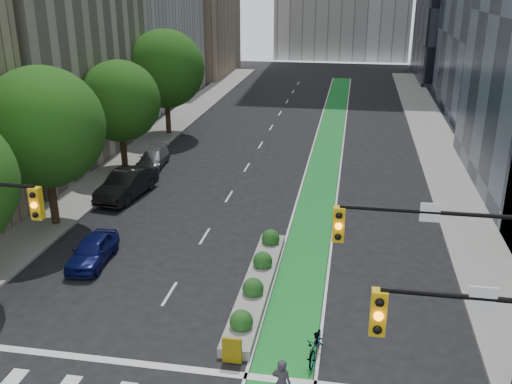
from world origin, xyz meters
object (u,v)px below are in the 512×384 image
at_px(median_planter, 257,282).
at_px(bicycle, 316,345).
at_px(parked_car_left_near, 93,250).
at_px(parked_car_left_far, 153,158).
at_px(cyclist, 282,384).
at_px(parked_car_left_mid, 127,184).

bearing_deg(median_planter, bicycle, -56.48).
distance_m(parked_car_left_near, parked_car_left_far, 15.06).
height_order(median_planter, parked_car_left_near, parked_car_left_near).
distance_m(bicycle, cyclist, 2.89).
distance_m(median_planter, parked_car_left_mid, 13.97).
height_order(bicycle, parked_car_left_mid, parked_car_left_mid).
distance_m(median_planter, parked_car_left_far, 19.14).
bearing_deg(bicycle, median_planter, 129.65).
distance_m(bicycle, parked_car_left_far, 24.36).
xyz_separation_m(median_planter, parked_car_left_near, (-8.20, 1.13, 0.29)).
relative_size(bicycle, parked_car_left_mid, 0.38).
xyz_separation_m(bicycle, cyclist, (-0.88, -2.73, 0.36)).
relative_size(median_planter, parked_car_left_near, 2.62).
relative_size(median_planter, parked_car_left_far, 2.40).
height_order(median_planter, parked_car_left_far, parked_car_left_far).
bearing_deg(median_planter, parked_car_left_far, 123.11).
xyz_separation_m(bicycle, parked_car_left_mid, (-12.84, 14.14, 0.33)).
bearing_deg(parked_car_left_far, cyclist, -66.12).
bearing_deg(parked_car_left_near, bicycle, -29.68).
xyz_separation_m(cyclist, parked_car_left_far, (-12.46, 23.11, -0.26)).
distance_m(cyclist, parked_car_left_mid, 20.68).
bearing_deg(parked_car_left_far, parked_car_left_mid, -89.87).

